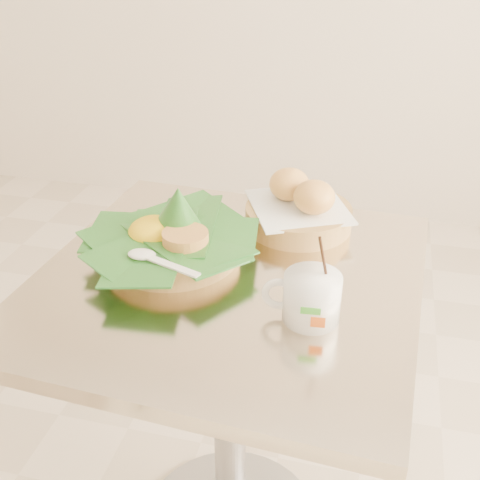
% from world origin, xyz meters
% --- Properties ---
extents(cafe_table, '(0.74, 0.74, 0.75)m').
position_xyz_m(cafe_table, '(0.15, -0.02, 0.53)').
color(cafe_table, gray).
rests_on(cafe_table, floor).
extents(rice_basket, '(0.33, 0.33, 0.17)m').
position_xyz_m(rice_basket, '(0.03, 0.03, 0.79)').
color(rice_basket, tan).
rests_on(rice_basket, cafe_table).
extents(bread_basket, '(0.26, 0.26, 0.12)m').
position_xyz_m(bread_basket, '(0.25, 0.21, 0.79)').
color(bread_basket, tan).
rests_on(bread_basket, cafe_table).
extents(coffee_mug, '(0.13, 0.10, 0.16)m').
position_xyz_m(coffee_mug, '(0.32, -0.11, 0.79)').
color(coffee_mug, white).
rests_on(coffee_mug, cafe_table).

